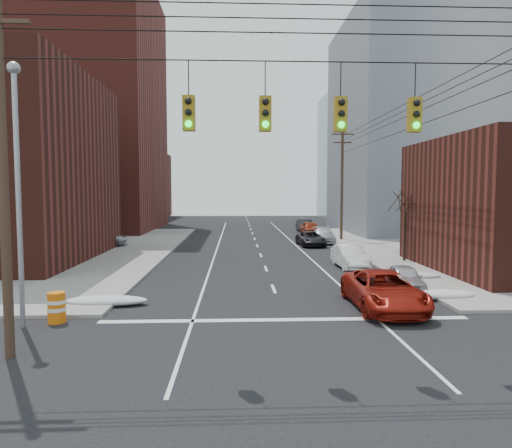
{
  "coord_description": "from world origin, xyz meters",
  "views": [
    {
      "loc": [
        -1.84,
        -10.37,
        4.86
      ],
      "look_at": [
        -0.73,
        15.49,
        3.0
      ],
      "focal_mm": 32.0,
      "sensor_mm": 36.0,
      "label": 1
    }
  ],
  "objects": [
    {
      "name": "parked_car_b",
      "position": [
        5.34,
        17.98,
        0.72
      ],
      "size": [
        1.61,
        4.39,
        1.44
      ],
      "primitive_type": "imported",
      "rotation": [
        0.0,
        0.0,
        0.02
      ],
      "color": "white",
      "rests_on": "ground"
    },
    {
      "name": "lot_car_b",
      "position": [
        -13.81,
        29.25,
        0.87
      ],
      "size": [
        5.38,
        2.9,
        1.43
      ],
      "primitive_type": "imported",
      "rotation": [
        0.0,
        0.0,
        1.67
      ],
      "color": "#9E9DA2",
      "rests_on": "sidewalk_nw"
    },
    {
      "name": "parked_car_c",
      "position": [
        4.8,
        29.83,
        0.64
      ],
      "size": [
        2.33,
        4.7,
        1.28
      ],
      "primitive_type": "imported",
      "rotation": [
        0.0,
        0.0,
        0.05
      ],
      "color": "black",
      "rests_on": "ground"
    },
    {
      "name": "parked_car_e",
      "position": [
        6.4,
        40.01,
        0.75
      ],
      "size": [
        1.91,
        4.47,
        1.51
      ],
      "primitive_type": "imported",
      "rotation": [
        0.0,
        0.0,
        0.03
      ],
      "color": "maroon",
      "rests_on": "ground"
    },
    {
      "name": "lot_car_d",
      "position": [
        -17.02,
        28.6,
        0.91
      ],
      "size": [
        4.79,
        3.23,
        1.51
      ],
      "primitive_type": "imported",
      "rotation": [
        0.0,
        0.0,
        1.93
      ],
      "color": "#A4A4A9",
      "rests_on": "sidewalk_nw"
    },
    {
      "name": "utility_pole_far",
      "position": [
        8.5,
        34.0,
        5.78
      ],
      "size": [
        2.2,
        0.28,
        11.0
      ],
      "color": "#473323",
      "rests_on": "ground"
    },
    {
      "name": "lot_car_a",
      "position": [
        -14.53,
        23.52,
        0.77
      ],
      "size": [
        3.94,
        2.11,
        1.23
      ],
      "primitive_type": "imported",
      "rotation": [
        0.0,
        0.0,
        1.8
      ],
      "color": "white",
      "rests_on": "sidewalk_nw"
    },
    {
      "name": "parked_car_d",
      "position": [
        6.4,
        32.29,
        0.7
      ],
      "size": [
        2.39,
        5.0,
        1.41
      ],
      "primitive_type": "imported",
      "rotation": [
        0.0,
        0.0,
        -0.09
      ],
      "color": "#BCBCC1",
      "rests_on": "ground"
    },
    {
      "name": "lot_car_c",
      "position": [
        -17.12,
        24.97,
        0.88
      ],
      "size": [
        5.46,
        3.94,
        1.47
      ],
      "primitive_type": "imported",
      "rotation": [
        0.0,
        0.0,
        1.99
      ],
      "color": "black",
      "rests_on": "sidewalk_nw"
    },
    {
      "name": "traffic_signals",
      "position": [
        0.1,
        2.97,
        7.17
      ],
      "size": [
        17.0,
        0.42,
        2.02
      ],
      "color": "black",
      "rests_on": "ground"
    },
    {
      "name": "building_glass",
      "position": [
        24.0,
        70.0,
        11.0
      ],
      "size": [
        20.0,
        18.0,
        22.0
      ],
      "primitive_type": "cube",
      "color": "gray",
      "rests_on": "ground"
    },
    {
      "name": "parked_car_f",
      "position": [
        6.4,
        43.97,
        0.75
      ],
      "size": [
        1.73,
        4.6,
        1.5
      ],
      "primitive_type": "imported",
      "rotation": [
        0.0,
        0.0,
        0.03
      ],
      "color": "black",
      "rests_on": "ground"
    },
    {
      "name": "building_office",
      "position": [
        22.0,
        44.0,
        12.5
      ],
      "size": [
        22.0,
        20.0,
        25.0
      ],
      "primitive_type": "cube",
      "color": "gray",
      "rests_on": "ground"
    },
    {
      "name": "bare_tree",
      "position": [
        9.59,
        20.0,
        2.32
      ],
      "size": [
        2.09,
        2.2,
        4.93
      ],
      "color": "black",
      "rests_on": "ground"
    },
    {
      "name": "parked_car_a",
      "position": [
        6.4,
        11.4,
        0.62
      ],
      "size": [
        1.84,
        3.75,
        1.23
      ],
      "primitive_type": "imported",
      "rotation": [
        0.0,
        0.0,
        -0.11
      ],
      "color": "#BBBBC0",
      "rests_on": "ground"
    },
    {
      "name": "snow_ne",
      "position": [
        7.4,
        9.5,
        0.21
      ],
      "size": [
        3.0,
        1.08,
        0.42
      ],
      "primitive_type": "ellipsoid",
      "color": "silver",
      "rests_on": "ground"
    },
    {
      "name": "building_brick_tall",
      "position": [
        -24.0,
        48.0,
        15.0
      ],
      "size": [
        24.0,
        20.0,
        30.0
      ],
      "primitive_type": "cube",
      "color": "maroon",
      "rests_on": "ground"
    },
    {
      "name": "utility_pole_left",
      "position": [
        -8.5,
        3.0,
        5.78
      ],
      "size": [
        2.2,
        0.28,
        11.0
      ],
      "color": "#473323",
      "rests_on": "ground"
    },
    {
      "name": "snow_nw",
      "position": [
        -7.4,
        9.0,
        0.21
      ],
      "size": [
        3.5,
        1.08,
        0.42
      ],
      "primitive_type": "ellipsoid",
      "color": "silver",
      "rests_on": "ground"
    },
    {
      "name": "ground",
      "position": [
        0.0,
        0.0,
        0.0
      ],
      "size": [
        160.0,
        160.0,
        0.0
      ],
      "primitive_type": "plane",
      "color": "black",
      "rests_on": "ground"
    },
    {
      "name": "street_light",
      "position": [
        -9.5,
        6.0,
        5.54
      ],
      "size": [
        0.44,
        0.44,
        9.32
      ],
      "color": "gray",
      "rests_on": "ground"
    },
    {
      "name": "snow_east_far",
      "position": [
        7.4,
        14.0,
        0.21
      ],
      "size": [
        4.0,
        1.08,
        0.42
      ],
      "primitive_type": "ellipsoid",
      "color": "silver",
      "rests_on": "ground"
    },
    {
      "name": "building_brick_far",
      "position": [
        -26.0,
        74.0,
        6.0
      ],
      "size": [
        22.0,
        18.0,
        12.0
      ],
      "primitive_type": "cube",
      "color": "#491D15",
      "rests_on": "ground"
    },
    {
      "name": "construction_barrel",
      "position": [
        -8.5,
        6.5,
        0.59
      ],
      "size": [
        0.66,
        0.66,
        1.14
      ],
      "rotation": [
        0.0,
        0.0,
        0.02
      ],
      "color": "orange",
      "rests_on": "ground"
    },
    {
      "name": "red_pickup",
      "position": [
        4.24,
        8.0,
        0.77
      ],
      "size": [
        2.59,
        5.56,
        1.54
      ],
      "primitive_type": "imported",
      "rotation": [
        0.0,
        0.0,
        -0.01
      ],
      "color": "maroon",
      "rests_on": "ground"
    }
  ]
}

